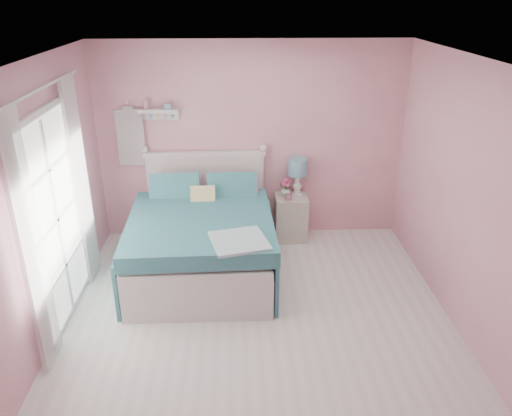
{
  "coord_description": "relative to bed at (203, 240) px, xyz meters",
  "views": [
    {
      "loc": [
        -0.19,
        -4.08,
        3.15
      ],
      "look_at": [
        0.02,
        1.2,
        0.82
      ],
      "focal_mm": 35.0,
      "sensor_mm": 36.0,
      "label": 1
    }
  ],
  "objects": [
    {
      "name": "room_shell",
      "position": [
        0.62,
        -1.21,
        1.18
      ],
      "size": [
        4.5,
        4.5,
        4.5
      ],
      "color": "#C97F95",
      "rests_on": "floor"
    },
    {
      "name": "vase",
      "position": [
        1.07,
        0.86,
        0.27
      ],
      "size": [
        0.15,
        0.15,
        0.14
      ],
      "primitive_type": "imported",
      "rotation": [
        0.0,
        0.0,
        -0.12
      ],
      "color": "white",
      "rests_on": "nightstand"
    },
    {
      "name": "curtain_far",
      "position": [
        -1.3,
        -0.07,
        0.77
      ],
      "size": [
        0.04,
        0.4,
        2.32
      ],
      "primitive_type": "cube",
      "color": "white",
      "rests_on": "floor"
    },
    {
      "name": "curtain_near",
      "position": [
        -1.3,
        -1.56,
        0.77
      ],
      "size": [
        0.04,
        0.4,
        2.32
      ],
      "primitive_type": "cube",
      "color": "white",
      "rests_on": "floor"
    },
    {
      "name": "hanging_dress",
      "position": [
        -0.93,
        0.97,
        0.99
      ],
      "size": [
        0.34,
        0.03,
        0.72
      ],
      "primitive_type": "cube",
      "color": "white",
      "rests_on": "room_shell"
    },
    {
      "name": "nightstand",
      "position": [
        1.14,
        0.81,
        -0.1
      ],
      "size": [
        0.42,
        0.42,
        0.61
      ],
      "color": "beige",
      "rests_on": "floor"
    },
    {
      "name": "table_lamp",
      "position": [
        1.23,
        0.91,
        0.55
      ],
      "size": [
        0.25,
        0.25,
        0.5
      ],
      "color": "white",
      "rests_on": "nightstand"
    },
    {
      "name": "roses",
      "position": [
        1.06,
        0.86,
        0.38
      ],
      "size": [
        0.14,
        0.11,
        0.12
      ],
      "color": "#D4487C",
      "rests_on": "vase"
    },
    {
      "name": "floor",
      "position": [
        0.62,
        -1.21,
        -0.41
      ],
      "size": [
        4.5,
        4.5,
        0.0
      ],
      "primitive_type": "plane",
      "color": "silver",
      "rests_on": "ground"
    },
    {
      "name": "teacup",
      "position": [
        1.09,
        0.7,
        0.24
      ],
      "size": [
        0.1,
        0.1,
        0.08
      ],
      "primitive_type": "imported",
      "rotation": [
        0.0,
        0.0,
        -0.03
      ],
      "color": "#C58492",
      "rests_on": "nightstand"
    },
    {
      "name": "french_door",
      "position": [
        -1.35,
        -0.81,
        0.67
      ],
      "size": [
        0.04,
        1.32,
        2.16
      ],
      "color": "silver",
      "rests_on": "floor"
    },
    {
      "name": "bed",
      "position": [
        0.0,
        0.0,
        0.0
      ],
      "size": [
        1.68,
        2.09,
        1.2
      ],
      "rotation": [
        0.0,
        0.0,
        0.03
      ],
      "color": "silver",
      "rests_on": "floor"
    },
    {
      "name": "wall_shelf",
      "position": [
        -0.55,
        0.98,
        1.33
      ],
      "size": [
        0.5,
        0.15,
        0.25
      ],
      "color": "silver",
      "rests_on": "room_shell"
    }
  ]
}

